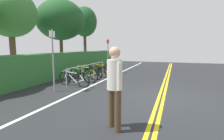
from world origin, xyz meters
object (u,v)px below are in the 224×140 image
object	(u,v)px
bicycle_4	(101,70)
pedestrian	(115,82)
bicycle_0	(74,79)
sign_post_far	(108,53)
bicycle_2	(86,73)
sign_post_near	(53,55)
tree_mid	(10,14)
bicycle_1	(81,75)
bicycle_3	(94,72)
bike_rack	(88,69)
tree_extra	(85,22)
tree_far_right	(60,20)

from	to	relation	value
bicycle_4	pedestrian	size ratio (longest dim) A/B	1.02
bicycle_0	sign_post_far	distance (m)	4.45
bicycle_2	pedestrian	size ratio (longest dim) A/B	1.05
sign_post_near	tree_mid	distance (m)	4.89
bicycle_1	tree_mid	distance (m)	5.21
bicycle_1	bicycle_2	distance (m)	0.83
bicycle_4	tree_mid	xyz separation A→B (m)	(-2.47, 4.26, 3.17)
bicycle_2	tree_mid	xyz separation A→B (m)	(-0.98, 3.99, 3.17)
bicycle_3	tree_mid	xyz separation A→B (m)	(-1.70, 4.15, 3.21)
bicycle_2	bicycle_3	bearing A→B (deg)	-12.48
bicycle_3	tree_mid	world-z (taller)	tree_mid
bicycle_2	sign_post_far	world-z (taller)	sign_post_far
bike_rack	bicycle_2	world-z (taller)	bike_rack
pedestrian	tree_extra	world-z (taller)	tree_extra
bicycle_0	bicycle_4	distance (m)	3.12
bicycle_3	bike_rack	bearing A→B (deg)	179.00
sign_post_near	tree_far_right	bearing A→B (deg)	32.10
bicycle_2	tree_extra	distance (m)	8.44
sign_post_far	tree_extra	distance (m)	6.15
tree_far_right	bicycle_4	bearing A→B (deg)	-104.80
pedestrian	tree_extra	size ratio (longest dim) A/B	0.32
tree_mid	tree_far_right	bearing A→B (deg)	-12.97
bicycle_0	tree_far_right	size ratio (longest dim) A/B	0.35
bike_rack	pedestrian	world-z (taller)	pedestrian
bicycle_2	tree_extra	size ratio (longest dim) A/B	0.34
bicycle_2	pedestrian	xyz separation A→B (m)	(-5.07, -3.33, 0.65)
bicycle_1	bicycle_3	world-z (taller)	bicycle_1
pedestrian	sign_post_far	distance (m)	8.36
pedestrian	sign_post_near	size ratio (longest dim) A/B	0.73
bicycle_3	tree_mid	size ratio (longest dim) A/B	0.35
bicycle_2	tree_far_right	world-z (taller)	tree_far_right
bicycle_4	sign_post_near	world-z (taller)	sign_post_near
bicycle_3	tree_mid	bearing A→B (deg)	112.30
tree_far_right	tree_extra	world-z (taller)	tree_extra
bicycle_0	bicycle_2	bearing A→B (deg)	8.32
bicycle_0	sign_post_far	bearing A→B (deg)	-0.11
tree_mid	tree_far_right	size ratio (longest dim) A/B	0.96
tree_mid	sign_post_far	bearing A→B (deg)	-49.07
bicycle_4	sign_post_near	bearing A→B (deg)	177.03
bicycle_0	bicycle_3	size ratio (longest dim) A/B	1.04
bicycle_1	bicycle_3	distance (m)	1.53
bicycle_1	pedestrian	distance (m)	5.35
bicycle_4	tree_far_right	size ratio (longest dim) A/B	0.36
bicycle_0	sign_post_near	bearing A→B (deg)	170.69
sign_post_near	tree_extra	xyz separation A→B (m)	(9.48, 3.63, 2.59)
bike_rack	tree_mid	bearing A→B (deg)	103.06
bicycle_2	pedestrian	world-z (taller)	pedestrian
bicycle_2	tree_extra	world-z (taller)	tree_extra
bicycle_3	tree_far_right	size ratio (longest dim) A/B	0.34
bike_rack	tree_far_right	xyz separation A→B (m)	(2.43, 3.35, 3.02)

